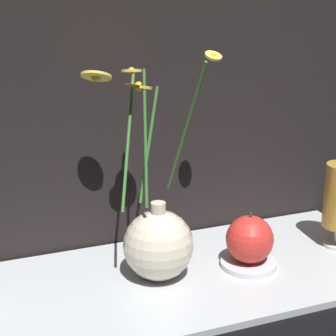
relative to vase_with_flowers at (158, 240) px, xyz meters
name	(u,v)px	position (x,y,z in m)	size (l,w,h in m)	color
ground_plane	(171,283)	(0.02, -0.01, -0.08)	(6.00, 6.00, 0.00)	black
shelf	(171,280)	(0.02, -0.01, -0.07)	(0.81, 0.32, 0.01)	#B2B7BC
vase_with_flowers	(158,240)	(0.00, 0.00, 0.00)	(0.23, 0.14, 0.37)	beige
saucer_plate	(248,263)	(0.16, -0.02, -0.06)	(0.10, 0.10, 0.01)	silver
orange_fruit	(250,239)	(0.16, -0.02, -0.02)	(0.08, 0.08, 0.09)	red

